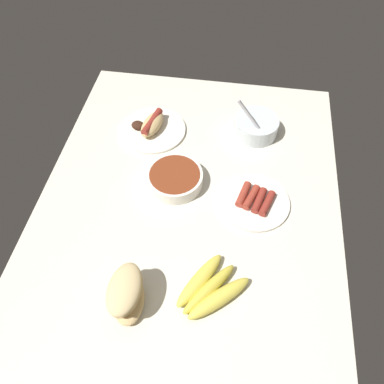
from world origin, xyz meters
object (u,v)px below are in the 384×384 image
at_px(bowl_chili, 175,178).
at_px(banana_bunch, 210,289).
at_px(plate_hotdog_assembled, 152,127).
at_px(plate_sausages, 255,201).
at_px(bread_stack, 126,293).
at_px(bowl_coleslaw, 256,126).

bearing_deg(bowl_chili, banana_bunch, 23.97).
relative_size(plate_hotdog_assembled, plate_sausages, 1.08).
xyz_separation_m(bread_stack, banana_bunch, (-0.05, 0.20, -0.04)).
bearing_deg(bowl_coleslaw, plate_hotdog_assembled, -82.85).
xyz_separation_m(bowl_chili, bowl_coleslaw, (-0.26, 0.23, 0.01)).
distance_m(bowl_chili, bread_stack, 0.39).
distance_m(bowl_chili, bowl_coleslaw, 0.35).
bearing_deg(plate_hotdog_assembled, bowl_chili, 28.92).
bearing_deg(bowl_chili, bread_stack, -6.98).
relative_size(bowl_chili, banana_bunch, 0.84).
height_order(plate_hotdog_assembled, banana_bunch, plate_hotdog_assembled).
distance_m(plate_hotdog_assembled, plate_sausages, 0.45).
bearing_deg(plate_sausages, bread_stack, -40.08).
bearing_deg(bowl_coleslaw, plate_sausages, 2.55).
xyz_separation_m(banana_bunch, bowl_coleslaw, (-0.60, 0.09, 0.01)).
xyz_separation_m(bread_stack, plate_hotdog_assembled, (-0.61, -0.07, -0.04)).
height_order(bowl_chili, bowl_coleslaw, bowl_coleslaw).
distance_m(bowl_chili, plate_hotdog_assembled, 0.25).
relative_size(bowl_chili, plate_hotdog_assembled, 0.76).
relative_size(bread_stack, bowl_coleslaw, 0.96).
relative_size(bread_stack, banana_bunch, 0.72).
distance_m(bread_stack, banana_bunch, 0.21).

